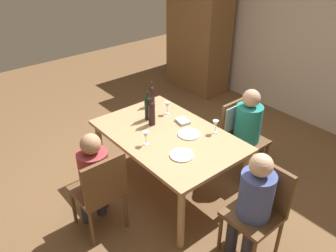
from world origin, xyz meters
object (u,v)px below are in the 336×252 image
object	(u,v)px
dinner_plate_host	(189,134)
wine_bottle_short_olive	(148,107)
chair_near	(101,189)
wine_glass_near_right	(167,105)
person_man_bearded	(253,201)
person_woman_host	(94,174)
person_man_guest	(249,128)
wine_glass_centre	(146,135)
armoire_cabinet	(199,29)
chair_far_right	(239,128)
wine_bottle_tall_green	(152,95)
chair_right_end	(260,205)
dinner_plate_guest_left	(182,155)
wine_glass_near_left	(216,124)
wine_bottle_dark_red	(152,113)
dining_table	(168,141)

from	to	relation	value
dinner_plate_host	wine_bottle_short_olive	bearing A→B (deg)	-166.75
chair_near	wine_glass_near_right	bearing A→B (deg)	20.69
person_man_bearded	person_woman_host	bearing A→B (deg)	35.89
person_man_bearded	person_man_guest	world-z (taller)	person_man_guest
person_woman_host	wine_bottle_short_olive	xyz separation A→B (m)	(-0.38, 0.94, 0.26)
person_man_guest	wine_glass_centre	world-z (taller)	person_man_guest
armoire_cabinet	wine_glass_centre	bearing A→B (deg)	-53.36
chair_far_right	wine_bottle_short_olive	size ratio (longest dim) A/B	2.68
wine_bottle_tall_green	chair_right_end	bearing A→B (deg)	-5.94
wine_bottle_tall_green	wine_glass_near_right	xyz separation A→B (m)	(0.29, 0.01, -0.03)
dinner_plate_guest_left	person_woman_host	bearing A→B (deg)	-119.15
person_man_guest	wine_glass_near_left	world-z (taller)	person_man_guest
armoire_cabinet	dinner_plate_host	bearing A→B (deg)	-45.68
wine_bottle_tall_green	wine_bottle_short_olive	bearing A→B (deg)	-44.61
person_man_bearded	dinner_plate_guest_left	world-z (taller)	person_man_bearded
wine_bottle_short_olive	chair_right_end	bearing A→B (deg)	1.92
chair_far_right	wine_bottle_short_olive	distance (m)	1.12
chair_far_right	dinner_plate_host	distance (m)	0.76
chair_right_end	dinner_plate_guest_left	xyz separation A→B (m)	(-0.79, -0.24, 0.22)
wine_bottle_dark_red	wine_glass_near_right	distance (m)	0.31
armoire_cabinet	wine_bottle_tall_green	world-z (taller)	armoire_cabinet
chair_far_right	wine_glass_near_right	distance (m)	0.90
chair_near	person_woman_host	size ratio (longest dim) A/B	0.84
armoire_cabinet	person_woman_host	xyz separation A→B (m)	(1.88, -3.17, -0.46)
armoire_cabinet	wine_bottle_dark_red	size ratio (longest dim) A/B	6.70
person_woman_host	wine_bottle_dark_red	bearing A→B (deg)	15.58
chair_near	person_man_guest	xyz separation A→B (m)	(0.30, 1.80, 0.12)
wine_bottle_dark_red	wine_glass_near_left	bearing A→B (deg)	35.91
chair_right_end	dinner_plate_host	world-z (taller)	chair_right_end
dinner_plate_host	dinner_plate_guest_left	distance (m)	0.40
chair_right_end	wine_glass_near_right	xyz separation A→B (m)	(-1.55, 0.20, 0.32)
chair_right_end	person_woman_host	distance (m)	1.57
wine_glass_near_right	wine_bottle_short_olive	bearing A→B (deg)	-98.81
armoire_cabinet	person_man_guest	world-z (taller)	armoire_cabinet
wine_bottle_dark_red	wine_bottle_short_olive	distance (m)	0.13
wine_glass_centre	dinner_plate_guest_left	xyz separation A→B (m)	(0.39, 0.15, -0.10)
armoire_cabinet	wine_glass_near_right	xyz separation A→B (m)	(1.54, -1.98, -0.24)
wine_glass_near_left	dinner_plate_host	bearing A→B (deg)	-120.92
person_woman_host	person_man_bearded	world-z (taller)	person_man_bearded
chair_right_end	dinner_plate_host	xyz separation A→B (m)	(-1.03, 0.08, 0.22)
armoire_cabinet	wine_glass_centre	distance (m)	3.21
wine_glass_centre	dinner_plate_guest_left	bearing A→B (deg)	20.83
person_man_bearded	dining_table	bearing A→B (deg)	-1.24
person_man_guest	armoire_cabinet	bearing A→B (deg)	-120.86
wine_bottle_short_olive	dinner_plate_host	distance (m)	0.59
armoire_cabinet	wine_bottle_short_olive	world-z (taller)	armoire_cabinet
person_man_bearded	wine_glass_near_left	xyz separation A→B (m)	(-0.88, 0.44, 0.21)
wine_glass_near_left	wine_glass_near_right	xyz separation A→B (m)	(-0.66, -0.12, 0.00)
wine_glass_centre	chair_far_right	bearing A→B (deg)	79.08
person_man_guest	wine_glass_near_right	size ratio (longest dim) A/B	7.60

